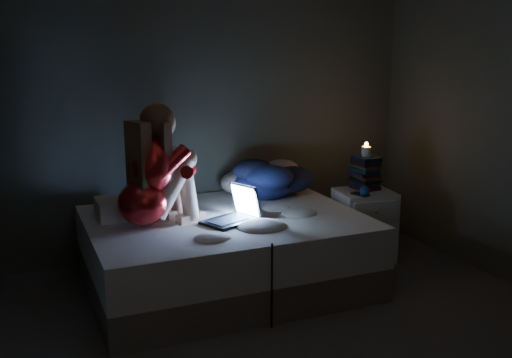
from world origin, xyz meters
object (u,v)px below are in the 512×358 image
phone (363,195)px  nightstand (364,225)px  bed (225,251)px  laptop (230,204)px  candle (366,150)px  woman (142,167)px

phone → nightstand: bearing=26.9°
nightstand → bed: bearing=-168.7°
laptop → bed: bearing=59.8°
laptop → candle: size_ratio=4.60×
phone → bed: bearing=156.0°
nightstand → woman: bearing=-168.1°
bed → laptop: bearing=-97.3°
phone → laptop: bearing=163.7°
woman → laptop: (0.57, -0.10, -0.28)m
phone → woman: bearing=158.4°
bed → phone: 1.18m
woman → phone: bearing=-16.9°
bed → nightstand: 1.23m
bed → laptop: size_ratio=5.17×
woman → nightstand: woman is taller
bed → laptop: laptop is taller
candle → phone: size_ratio=0.57×
nightstand → phone: phone is taller
bed → nightstand: nightstand is taller
bed → woman: woman is taller
nightstand → candle: size_ratio=7.18×
laptop → candle: (1.28, 0.28, 0.24)m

